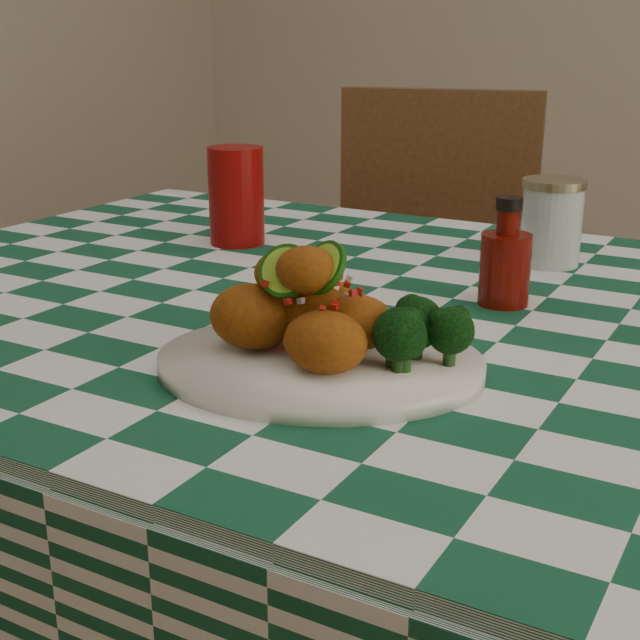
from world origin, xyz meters
The scene contains 8 objects.
dining_table centered at (0.00, 0.00, 0.39)m, with size 1.66×1.06×0.79m, color #144C31, non-canonical shape.
plate centered at (-0.02, -0.24, 0.80)m, with size 0.32×0.25×0.02m, color white, non-canonical shape.
fried_chicken_pile centered at (-0.03, -0.24, 0.86)m, with size 0.17×0.12×0.11m, color #8C460D, non-canonical shape.
broccoli_side centered at (0.08, -0.23, 0.83)m, with size 0.08×0.08×0.06m, color black, non-canonical shape.
red_tumbler centered at (-0.41, 0.18, 0.86)m, with size 0.09×0.09×0.15m, color maroon.
ketchup_bottle centered at (0.06, 0.07, 0.85)m, with size 0.06×0.06×0.13m, color #5C0B04, non-canonical shape.
mason_jar centered at (0.06, 0.29, 0.85)m, with size 0.09×0.09×0.12m, color #B2BCBA, non-canonical shape.
wooden_chair_left centered at (-0.33, 0.73, 0.49)m, with size 0.45×0.47×0.98m, color #472814, non-canonical shape.
Camera 1 is at (0.38, -0.95, 1.11)m, focal length 50.00 mm.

